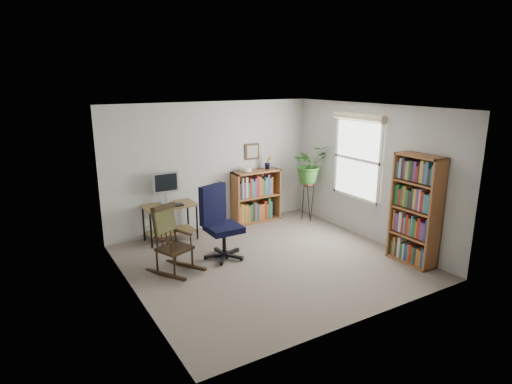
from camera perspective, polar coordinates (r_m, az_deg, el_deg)
floor at (r=6.86m, az=1.74°, el=-9.26°), size 4.20×4.00×0.00m
ceiling at (r=6.27m, az=1.91°, el=11.19°), size 4.20×4.00×0.00m
wall_back at (r=8.17m, az=-5.78°, el=3.50°), size 4.20×0.00×2.40m
wall_front at (r=4.97m, az=14.40°, el=-4.45°), size 4.20×0.00×2.40m
wall_left at (r=5.65m, az=-16.44°, el=-2.24°), size 0.00×4.00×2.40m
wall_right at (r=7.77m, az=15.00°, el=2.46°), size 0.00×4.00×2.40m
window at (r=7.91m, az=13.34°, el=4.27°), size 0.12×1.20×1.50m
desk at (r=7.76m, az=-11.34°, el=-4.00°), size 0.91×0.50×0.66m
monitor at (r=7.72m, az=-11.92°, el=0.57°), size 0.46×0.16×0.56m
keyboard at (r=7.55m, az=-11.16°, el=-1.82°), size 0.40×0.15×0.02m
office_chair at (r=6.79m, az=-4.32°, el=-4.10°), size 0.83×0.83×1.20m
rocking_chair at (r=6.42m, az=-10.87°, el=-6.24°), size 0.83×1.03×1.04m
low_bookshelf at (r=8.56m, az=0.02°, el=-0.56°), size 0.99×0.33×1.05m
tall_bookshelf at (r=6.99m, az=20.51°, el=-2.28°), size 0.32×0.75×1.71m
plant_stand at (r=8.74m, az=6.94°, el=-1.02°), size 0.29×0.29×0.85m
spider_plant at (r=8.50m, az=7.17°, el=6.08°), size 1.69×1.88×1.46m
potted_plant_small at (r=8.58m, az=1.60°, el=3.43°), size 0.13×0.24×0.11m
framed_picture at (r=8.50m, az=-0.50°, el=5.41°), size 0.32×0.04×0.32m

